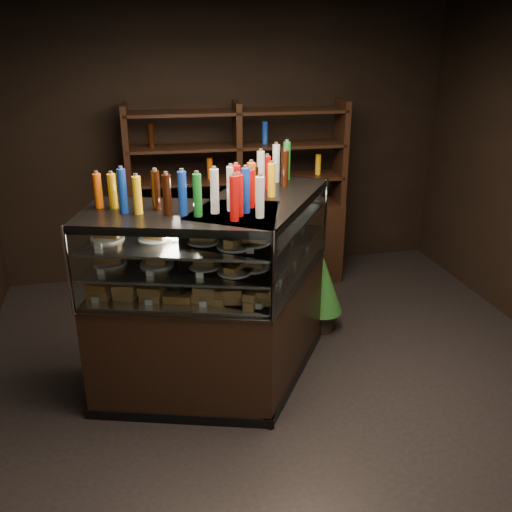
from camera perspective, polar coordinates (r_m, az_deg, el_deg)
The scene contains 7 objects.
ground at distance 4.77m, azimuth 2.91°, elevation -12.75°, with size 5.00×5.00×0.00m, color black.
room_shell at distance 3.99m, azimuth 3.45°, elevation 10.77°, with size 5.02×5.02×3.01m.
display_case at distance 4.53m, azimuth -3.23°, elevation -7.18°, with size 2.10×1.56×1.53m.
food_display at distance 4.25m, azimuth -3.37°, elevation 0.24°, with size 1.73×1.16×0.47m.
bottles_top at distance 4.09m, azimuth -3.59°, elevation 7.08°, with size 1.56×1.02×0.30m.
potted_conifer at distance 5.37m, azimuth 6.67°, elevation -2.75°, with size 0.39×0.39×0.84m.
back_shelving at distance 6.28m, azimuth -1.78°, elevation 2.46°, with size 2.32×0.56×2.00m.
Camera 1 is at (-1.10, -3.75, 2.73)m, focal length 40.00 mm.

